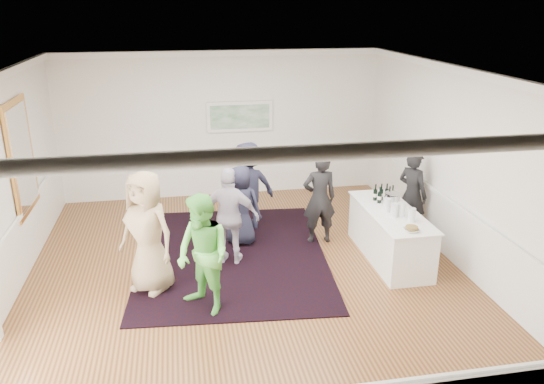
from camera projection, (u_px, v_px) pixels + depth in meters
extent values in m
plane|color=#915C2F|center=(247.00, 276.00, 8.49)|extent=(8.00, 8.00, 0.00)
cube|color=white|center=(244.00, 74.00, 7.41)|extent=(7.00, 8.00, 0.02)
cube|color=white|center=(461.00, 169.00, 8.54)|extent=(0.02, 8.00, 3.20)
cube|color=white|center=(222.00, 125.00, 11.65)|extent=(7.00, 0.02, 3.20)
cube|color=white|center=(312.00, 338.00, 4.24)|extent=(7.00, 0.02, 3.20)
cube|color=gold|center=(22.00, 157.00, 8.50)|extent=(0.04, 1.25, 1.85)
cube|color=white|center=(23.00, 157.00, 8.51)|extent=(0.01, 1.05, 1.65)
cube|color=white|center=(240.00, 117.00, 11.61)|extent=(1.44, 0.05, 0.66)
cube|color=#2A7139|center=(240.00, 117.00, 11.58)|extent=(1.30, 0.01, 0.52)
cube|color=black|center=(233.00, 255.00, 9.18)|extent=(3.48, 4.38, 0.02)
cube|color=white|center=(390.00, 235.00, 8.98)|extent=(0.75, 2.07, 0.85)
cube|color=white|center=(392.00, 211.00, 8.84)|extent=(0.81, 2.13, 0.02)
imported|color=black|center=(412.00, 194.00, 9.70)|extent=(0.64, 0.72, 1.65)
imported|color=tan|center=(147.00, 232.00, 7.81)|extent=(1.10, 1.03, 1.88)
imported|color=#62CD52|center=(203.00, 255.00, 7.28)|extent=(1.03, 1.07, 1.73)
imported|color=#BAAFC4|center=(230.00, 217.00, 8.68)|extent=(1.05, 0.69, 1.66)
imported|color=#202136|center=(248.00, 187.00, 10.01)|extent=(1.25, 0.96, 1.71)
imported|color=black|center=(319.00, 198.00, 9.45)|extent=(0.62, 0.41, 1.68)
imported|color=#202136|center=(241.00, 205.00, 9.44)|extent=(0.84, 0.72, 1.46)
cylinder|color=#66B340|center=(394.00, 210.00, 8.55)|extent=(0.12, 0.12, 0.24)
cylinder|color=#D63E63|center=(402.00, 209.00, 8.58)|extent=(0.12, 0.12, 0.24)
cylinder|color=#5FB23F|center=(387.00, 204.00, 8.77)|extent=(0.12, 0.12, 0.24)
cylinder|color=white|center=(412.00, 215.00, 8.36)|extent=(0.12, 0.12, 0.24)
cylinder|color=silver|center=(392.00, 200.00, 8.98)|extent=(0.26, 0.26, 0.24)
imported|color=white|center=(412.00, 229.00, 8.03)|extent=(0.23, 0.23, 0.06)
cylinder|color=olive|center=(412.00, 228.00, 8.02)|extent=(0.19, 0.19, 0.04)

